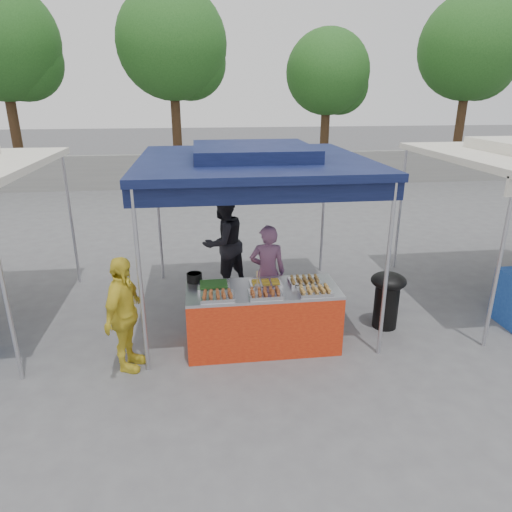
{
  "coord_description": "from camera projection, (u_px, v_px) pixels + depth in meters",
  "views": [
    {
      "loc": [
        -0.78,
        -5.51,
        3.28
      ],
      "look_at": [
        0.0,
        0.6,
        1.05
      ],
      "focal_mm": 32.0,
      "sensor_mm": 36.0,
      "label": 1
    }
  ],
  "objects": [
    {
      "name": "ground_plane",
      "position": [
        261.0,
        341.0,
        6.35
      ],
      "size": [
        80.0,
        80.0,
        0.0
      ],
      "primitive_type": "plane",
      "color": "#58585A"
    },
    {
      "name": "back_wall",
      "position": [
        219.0,
        170.0,
        16.41
      ],
      "size": [
        40.0,
        0.25,
        1.2
      ],
      "primitive_type": "cube",
      "color": "gray",
      "rests_on": "ground_plane"
    },
    {
      "name": "main_canopy",
      "position": [
        253.0,
        160.0,
        6.45
      ],
      "size": [
        3.2,
        3.2,
        2.57
      ],
      "color": "#B7B7BE",
      "rests_on": "ground_plane"
    },
    {
      "name": "tree_0",
      "position": [
        6.0,
        47.0,
        15.95
      ],
      "size": [
        4.04,
        4.04,
        6.95
      ],
      "color": "#3F2A18",
      "rests_on": "ground_plane"
    },
    {
      "name": "tree_1",
      "position": [
        176.0,
        48.0,
        16.88
      ],
      "size": [
        4.06,
        4.06,
        6.98
      ],
      "color": "#3F2A18",
      "rests_on": "ground_plane"
    },
    {
      "name": "tree_2",
      "position": [
        331.0,
        76.0,
        18.04
      ],
      "size": [
        3.36,
        3.28,
        5.63
      ],
      "color": "#3F2A18",
      "rests_on": "ground_plane"
    },
    {
      "name": "tree_3",
      "position": [
        473.0,
        52.0,
        17.84
      ],
      "size": [
        4.03,
        4.03,
        6.92
      ],
      "color": "#3F2A18",
      "rests_on": "ground_plane"
    },
    {
      "name": "vendor_table",
      "position": [
        263.0,
        317.0,
        6.11
      ],
      "size": [
        2.0,
        0.8,
        0.85
      ],
      "color": "red",
      "rests_on": "ground_plane"
    },
    {
      "name": "food_tray_fl",
      "position": [
        217.0,
        296.0,
        5.66
      ],
      "size": [
        0.42,
        0.3,
        0.07
      ],
      "color": "silver",
      "rests_on": "vendor_table"
    },
    {
      "name": "food_tray_fm",
      "position": [
        265.0,
        294.0,
        5.73
      ],
      "size": [
        0.42,
        0.3,
        0.07
      ],
      "color": "silver",
      "rests_on": "vendor_table"
    },
    {
      "name": "food_tray_fr",
      "position": [
        315.0,
        291.0,
        5.81
      ],
      "size": [
        0.42,
        0.3,
        0.07
      ],
      "color": "silver",
      "rests_on": "vendor_table"
    },
    {
      "name": "food_tray_bl",
      "position": [
        214.0,
        286.0,
        5.96
      ],
      "size": [
        0.42,
        0.3,
        0.07
      ],
      "color": "silver",
      "rests_on": "vendor_table"
    },
    {
      "name": "food_tray_bm",
      "position": [
        266.0,
        283.0,
        6.04
      ],
      "size": [
        0.42,
        0.3,
        0.07
      ],
      "color": "silver",
      "rests_on": "vendor_table"
    },
    {
      "name": "food_tray_br",
      "position": [
        305.0,
        281.0,
        6.11
      ],
      "size": [
        0.42,
        0.3,
        0.07
      ],
      "color": "silver",
      "rests_on": "vendor_table"
    },
    {
      "name": "cooking_pot",
      "position": [
        194.0,
        278.0,
        6.16
      ],
      "size": [
        0.21,
        0.21,
        0.12
      ],
      "primitive_type": "cylinder",
      "color": "black",
      "rests_on": "vendor_table"
    },
    {
      "name": "skewer_cup",
      "position": [
        258.0,
        289.0,
        5.82
      ],
      "size": [
        0.09,
        0.09,
        0.11
      ],
      "primitive_type": "cylinder",
      "color": "#B7B7BE",
      "rests_on": "vendor_table"
    },
    {
      "name": "wok_burner",
      "position": [
        387.0,
        295.0,
        6.59
      ],
      "size": [
        0.51,
        0.51,
        0.85
      ],
      "rotation": [
        0.0,
        0.0,
        -0.32
      ],
      "color": "black",
      "rests_on": "ground_plane"
    },
    {
      "name": "crate_left",
      "position": [
        223.0,
        321.0,
        6.64
      ],
      "size": [
        0.45,
        0.32,
        0.27
      ],
      "primitive_type": "cube",
      "color": "#132F9E",
      "rests_on": "ground_plane"
    },
    {
      "name": "crate_right",
      "position": [
        276.0,
        312.0,
        6.86
      ],
      "size": [
        0.53,
        0.37,
        0.32
      ],
      "primitive_type": "cube",
      "color": "#132F9E",
      "rests_on": "ground_plane"
    },
    {
      "name": "crate_stacked",
      "position": [
        277.0,
        293.0,
        6.75
      ],
      "size": [
        0.5,
        0.35,
        0.3
      ],
      "primitive_type": "cube",
      "color": "#132F9E",
      "rests_on": "crate_right"
    },
    {
      "name": "vendor_woman",
      "position": [
        267.0,
        273.0,
        6.8
      ],
      "size": [
        0.57,
        0.4,
        1.47
      ],
      "primitive_type": "imported",
      "rotation": [
        0.0,
        0.0,
        3.05
      ],
      "color": "#865579",
      "rests_on": "ground_plane"
    },
    {
      "name": "helper_man",
      "position": [
        224.0,
        243.0,
        7.75
      ],
      "size": [
        1.06,
        1.02,
        1.71
      ],
      "primitive_type": "imported",
      "rotation": [
        0.0,
        0.0,
        3.79
      ],
      "color": "black",
      "rests_on": "ground_plane"
    },
    {
      "name": "customer_person",
      "position": [
        124.0,
        315.0,
        5.51
      ],
      "size": [
        0.59,
        0.93,
        1.47
      ],
      "primitive_type": "imported",
      "rotation": [
        0.0,
        0.0,
        1.28
      ],
      "color": "gold",
      "rests_on": "ground_plane"
    }
  ]
}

